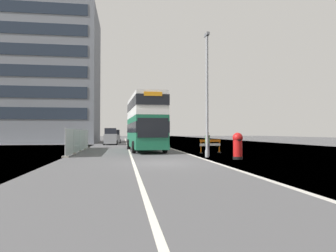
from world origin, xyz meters
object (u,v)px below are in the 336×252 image
(roadworks_barrier, at_px, (210,144))
(car_receding_mid, at_px, (114,137))
(car_oncoming_near, at_px, (111,137))
(red_pillar_postbox, at_px, (238,145))
(car_receding_far, at_px, (137,137))
(pedestrian_at_kerb, at_px, (208,144))
(lamppost_foreground, at_px, (207,98))
(double_decker_bus, at_px, (145,122))

(roadworks_barrier, xyz_separation_m, car_receding_mid, (-8.44, 25.98, 0.29))
(roadworks_barrier, distance_m, car_oncoming_near, 21.59)
(red_pillar_postbox, relative_size, car_receding_far, 0.41)
(car_oncoming_near, distance_m, pedestrian_at_kerb, 24.39)
(roadworks_barrier, xyz_separation_m, pedestrian_at_kerb, (-1.17, -3.45, 0.16))
(lamppost_foreground, distance_m, pedestrian_at_kerb, 3.23)
(lamppost_foreground, height_order, roadworks_barrier, lamppost_foreground)
(lamppost_foreground, distance_m, car_receding_far, 37.33)
(roadworks_barrier, height_order, pedestrian_at_kerb, pedestrian_at_kerb)
(car_receding_far, bearing_deg, lamppost_foreground, -85.18)
(red_pillar_postbox, xyz_separation_m, car_receding_far, (-4.59, 38.92, 0.04))
(double_decker_bus, bearing_deg, car_oncoming_near, 103.23)
(car_oncoming_near, xyz_separation_m, car_receding_mid, (0.32, 6.26, -0.07))
(car_oncoming_near, height_order, pedestrian_at_kerb, car_oncoming_near)
(double_decker_bus, xyz_separation_m, red_pillar_postbox, (5.12, -9.99, -1.72))
(car_oncoming_near, relative_size, car_receding_far, 1.07)
(roadworks_barrier, relative_size, pedestrian_at_kerb, 1.08)
(car_receding_far, distance_m, pedestrian_at_kerb, 36.50)
(car_receding_mid, bearing_deg, car_receding_far, 60.41)
(lamppost_foreground, bearing_deg, red_pillar_postbox, -51.54)
(double_decker_bus, distance_m, car_receding_mid, 22.34)
(red_pillar_postbox, distance_m, car_oncoming_near, 27.23)
(red_pillar_postbox, height_order, pedestrian_at_kerb, pedestrian_at_kerb)
(lamppost_foreground, relative_size, red_pillar_postbox, 5.06)
(lamppost_foreground, bearing_deg, roadworks_barrier, 71.55)
(double_decker_bus, relative_size, lamppost_foreground, 1.26)
(double_decker_bus, xyz_separation_m, car_receding_far, (0.54, 28.93, -1.68))
(double_decker_bus, xyz_separation_m, pedestrian_at_kerb, (3.89, -7.41, -1.77))
(double_decker_bus, xyz_separation_m, lamppost_foreground, (3.66, -8.15, 1.36))
(car_receding_far, bearing_deg, car_receding_mid, -119.59)
(red_pillar_postbox, xyz_separation_m, roadworks_barrier, (-0.07, 6.03, -0.21))
(double_decker_bus, distance_m, roadworks_barrier, 6.71)
(car_oncoming_near, bearing_deg, pedestrian_at_kerb, -71.86)
(car_oncoming_near, bearing_deg, roadworks_barrier, -66.04)
(red_pillar_postbox, bearing_deg, pedestrian_at_kerb, 115.63)
(pedestrian_at_kerb, bearing_deg, lamppost_foreground, -107.21)
(car_receding_far, bearing_deg, roadworks_barrier, -82.17)
(red_pillar_postbox, bearing_deg, lamppost_foreground, 128.46)
(red_pillar_postbox, bearing_deg, car_receding_far, 96.72)
(roadworks_barrier, bearing_deg, double_decker_bus, 141.94)
(lamppost_foreground, distance_m, car_oncoming_near, 25.19)
(lamppost_foreground, relative_size, car_receding_mid, 1.92)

